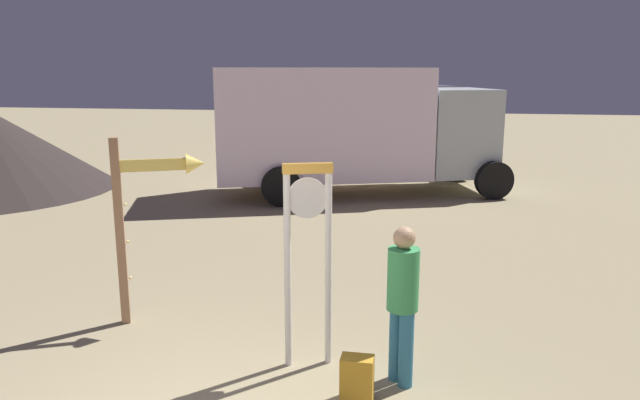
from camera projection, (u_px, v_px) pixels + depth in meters
name	position (u px, v px, depth m)	size (l,w,h in m)	color
standing_clock	(308.00, 242.00, 6.02)	(0.49, 0.24, 2.11)	white
arrow_sign	(150.00, 200.00, 7.08)	(1.04, 0.61, 2.25)	#A07553
person_near_clock	(403.00, 298.00, 5.71)	(0.30, 0.30, 1.58)	teal
backpack	(357.00, 381.00, 5.47)	(0.30, 0.23, 0.47)	gold
box_truck_near	(349.00, 126.00, 14.60)	(7.34, 4.64, 3.05)	white
box_truck_far	(360.00, 109.00, 21.66)	(6.95, 4.54, 2.98)	white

